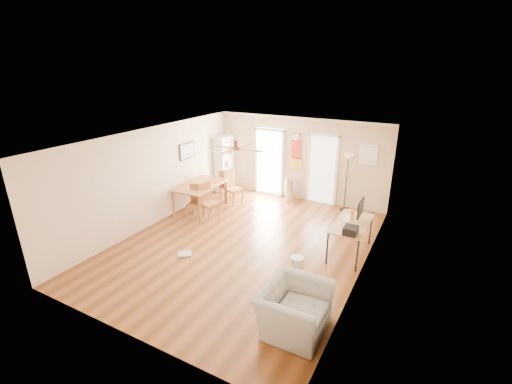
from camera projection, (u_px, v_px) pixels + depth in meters
The scene contains 29 objects.
floor at pixel (244, 244), 8.51m from camera, with size 7.00×7.00×0.00m, color brown.
ceiling at pixel (243, 138), 7.61m from camera, with size 5.50×7.00×0.00m, color silver, non-canonical shape.
wall_back at pixel (300, 159), 10.95m from camera, with size 5.50×0.04×2.60m, color beige, non-canonical shape.
wall_front at pixel (124, 268), 5.17m from camera, with size 5.50×0.04×2.60m, color beige, non-canonical shape.
wall_left at pixel (154, 177), 9.28m from camera, with size 0.04×7.00×2.60m, color beige, non-canonical shape.
wall_right at pixel (366, 217), 6.84m from camera, with size 0.04×7.00×2.60m, color beige, non-canonical shape.
crown_molding at pixel (243, 140), 7.62m from camera, with size 5.50×7.00×0.08m, color white, non-canonical shape.
kitchen_doorway at pixel (269, 163), 11.49m from camera, with size 0.90×0.10×2.10m, color white, non-canonical shape.
bathroom_doorway at pixel (322, 170), 10.69m from camera, with size 0.80×0.10×2.10m, color white, non-canonical shape.
wall_decal at pixel (296, 151), 10.90m from camera, with size 0.46×0.03×1.10m, color red.
ac_grille at pixel (368, 155), 9.87m from camera, with size 0.50×0.04×0.60m, color white.
framed_poster at pixel (187, 151), 10.28m from camera, with size 0.04×0.66×0.48m, color black.
ceiling_fan at pixel (236, 148), 7.42m from camera, with size 1.24×1.24×0.20m, color #593819, non-canonical shape.
bookshelf at pixel (225, 163), 11.90m from camera, with size 0.37×0.83×1.85m, color silver, non-canonical shape.
dining_table at pixel (201, 197), 10.30m from camera, with size 0.98×1.64×0.82m, color #A46635, non-canonical shape.
dining_chair_right_a at pixel (234, 187), 10.78m from camera, with size 0.43×0.43×1.05m, color olive, non-canonical shape.
dining_chair_right_b at pixel (209, 202), 9.73m from camera, with size 0.42×0.42×1.02m, color olive, non-canonical shape.
dining_chair_near at pixel (195, 203), 9.74m from camera, with size 0.40×0.40×0.96m, color #A26334, non-canonical shape.
dining_chair_far at pixel (227, 184), 11.19m from camera, with size 0.40×0.40×0.96m, color #A15F33, non-canonical shape.
trash_can at pixel (290, 190), 11.06m from camera, with size 0.33×0.33×0.72m, color #B8B8BA.
torchiere_lamp at pixel (346, 183), 10.17m from camera, with size 0.32×0.32×1.72m, color black, non-canonical shape.
computer_desk at pixel (350, 238), 7.97m from camera, with size 0.72×1.44×0.77m, color tan, non-canonical shape.
imac at pixel (360, 211), 7.82m from camera, with size 0.08×0.55×0.51m, color black, non-canonical shape.
keyboard at pixel (348, 218), 8.05m from camera, with size 0.14×0.43×0.02m, color silver.
printer at pixel (351, 230), 7.29m from camera, with size 0.27×0.32×0.16m, color black.
orange_bottle at pixel (352, 215), 7.94m from camera, with size 0.08×0.08×0.24m, color orange.
wastebasket_a at pixel (297, 264), 7.37m from camera, with size 0.28×0.28×0.32m, color silver.
floor_cloth at pixel (185, 254), 8.01m from camera, with size 0.30×0.24×0.04m, color #A7A8A2.
armchair at pixel (294, 309), 5.70m from camera, with size 1.15×1.01×0.75m, color #A4A49F.
Camera 1 is at (3.82, -6.51, 4.14)m, focal length 24.63 mm.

